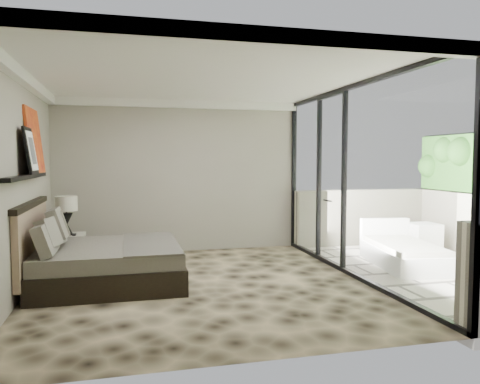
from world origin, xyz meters
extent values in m
plane|color=black|center=(0.00, 0.00, 0.00)|extent=(5.00, 5.00, 0.00)
cube|color=silver|center=(0.00, 0.00, 2.79)|extent=(4.50, 5.00, 0.02)
cube|color=gray|center=(0.00, 2.49, 1.40)|extent=(4.50, 0.02, 2.80)
cube|color=gray|center=(-2.24, 0.00, 1.40)|extent=(0.02, 5.00, 2.80)
cube|color=white|center=(2.25, 0.00, 1.40)|extent=(0.08, 5.00, 2.80)
cube|color=#B9AE9E|center=(3.75, 0.00, -0.06)|extent=(3.00, 5.00, 0.12)
cube|color=black|center=(-2.18, 0.10, 1.50)|extent=(0.12, 2.20, 0.05)
cube|color=black|center=(-1.20, 0.41, 0.17)|extent=(1.93, 1.84, 0.33)
cube|color=#534F45|center=(-1.20, 0.41, 0.43)|extent=(1.87, 1.78, 0.20)
cube|color=#47433E|center=(-0.65, 0.41, 0.54)|extent=(0.74, 1.82, 0.03)
cube|color=#94795E|center=(-2.20, 0.41, 0.64)|extent=(0.08, 1.94, 0.92)
cube|color=black|center=(-1.90, 1.63, 0.27)|extent=(0.59, 0.59, 0.54)
cone|color=black|center=(-1.89, 1.57, 0.61)|extent=(0.19, 0.19, 0.17)
cone|color=black|center=(-1.89, 1.57, 0.78)|extent=(0.19, 0.19, 0.17)
cylinder|color=beige|center=(-1.89, 1.57, 1.02)|extent=(0.34, 0.34, 0.23)
cube|color=#A3320D|center=(-2.19, 0.78, 1.97)|extent=(0.13, 0.90, 0.90)
cube|color=black|center=(-2.14, 0.19, 1.82)|extent=(0.11, 0.50, 0.60)
cube|color=white|center=(4.42, 1.40, 0.26)|extent=(0.53, 0.53, 0.52)
cube|color=white|center=(3.35, 0.37, 0.15)|extent=(1.11, 1.82, 0.30)
cube|color=beige|center=(3.35, 0.37, 0.34)|extent=(1.05, 1.71, 0.09)
cube|color=white|center=(3.48, 1.16, 0.49)|extent=(0.86, 0.26, 0.37)
camera|label=1|loc=(-0.98, -6.21, 1.72)|focal=35.00mm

